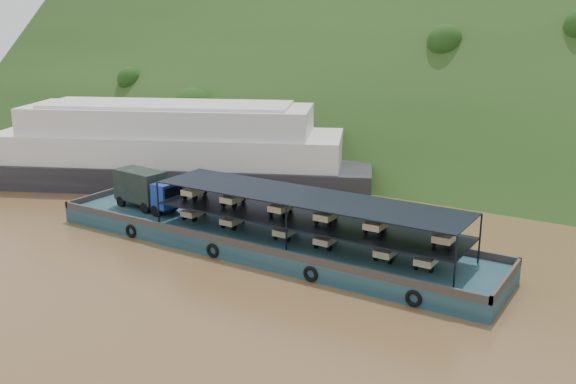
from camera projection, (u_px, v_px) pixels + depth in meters
The scene contains 4 objects.
ground at pixel (289, 246), 47.74m from camera, with size 160.00×160.00×0.00m, color brown.
hillside at pixel (447, 158), 77.17m from camera, with size 140.00×28.00×28.00m, color #193312.
cargo_barge at pixel (256, 233), 47.39m from camera, with size 35.00×7.18×4.54m.
passenger_ferry at pixel (170, 149), 64.66m from camera, with size 41.13×26.22×8.22m.
Camera 1 is at (23.68, -38.17, 16.68)m, focal length 40.00 mm.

